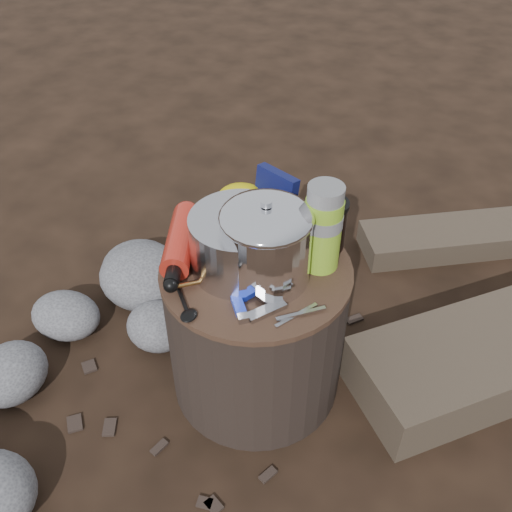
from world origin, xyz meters
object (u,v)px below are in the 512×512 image
at_px(fuel_bottle, 181,241).
at_px(travel_mug, 328,225).
at_px(thermos, 323,228).
at_px(stump, 256,329).
at_px(camping_pot, 266,243).

bearing_deg(fuel_bottle, travel_mug, 6.42).
relative_size(fuel_bottle, thermos, 1.31).
distance_m(stump, fuel_bottle, 0.32).
height_order(stump, fuel_bottle, fuel_bottle).
bearing_deg(stump, fuel_bottle, -174.64).
bearing_deg(camping_pot, stump, 152.53).
bearing_deg(thermos, camping_pot, -137.32).
xyz_separation_m(fuel_bottle, thermos, (0.34, 0.10, 0.08)).
bearing_deg(camping_pot, thermos, 42.68).
xyz_separation_m(camping_pot, thermos, (0.11, 0.10, 0.01)).
relative_size(camping_pot, fuel_bottle, 0.71).
bearing_deg(travel_mug, thermos, -83.99).
height_order(fuel_bottle, travel_mug, travel_mug).
distance_m(camping_pot, travel_mug, 0.20).
distance_m(stump, camping_pot, 0.33).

